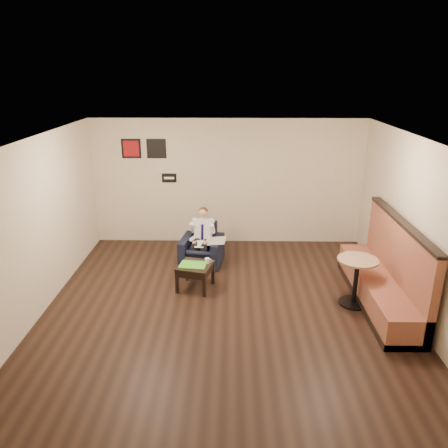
{
  "coord_description": "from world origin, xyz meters",
  "views": [
    {
      "loc": [
        0.09,
        -6.45,
        3.78
      ],
      "look_at": [
        -0.05,
        1.2,
        1.06
      ],
      "focal_mm": 35.0,
      "sensor_mm": 36.0,
      "label": 1
    }
  ],
  "objects_px": {
    "banquette": "(381,264)",
    "smartphone": "(201,261)",
    "side_table": "(195,277)",
    "green_folder": "(193,265)",
    "cafe_table": "(356,282)",
    "seated_man": "(201,240)",
    "coffee_mug": "(207,261)",
    "armchair": "(202,245)"
  },
  "relations": [
    {
      "from": "seated_man",
      "to": "cafe_table",
      "type": "distance_m",
      "value": 3.12
    },
    {
      "from": "smartphone",
      "to": "cafe_table",
      "type": "bearing_deg",
      "value": 11.45
    },
    {
      "from": "armchair",
      "to": "smartphone",
      "type": "bearing_deg",
      "value": -78.73
    },
    {
      "from": "green_folder",
      "to": "smartphone",
      "type": "distance_m",
      "value": 0.21
    },
    {
      "from": "armchair",
      "to": "seated_man",
      "type": "xyz_separation_m",
      "value": [
        -0.01,
        -0.1,
        0.15
      ]
    },
    {
      "from": "side_table",
      "to": "cafe_table",
      "type": "height_order",
      "value": "cafe_table"
    },
    {
      "from": "banquette",
      "to": "smartphone",
      "type": "bearing_deg",
      "value": 169.04
    },
    {
      "from": "smartphone",
      "to": "cafe_table",
      "type": "xyz_separation_m",
      "value": [
        2.64,
        -0.66,
        -0.06
      ]
    },
    {
      "from": "smartphone",
      "to": "cafe_table",
      "type": "relative_size",
      "value": 0.18
    },
    {
      "from": "coffee_mug",
      "to": "smartphone",
      "type": "bearing_deg",
      "value": 147.46
    },
    {
      "from": "green_folder",
      "to": "coffee_mug",
      "type": "xyz_separation_m",
      "value": [
        0.25,
        0.08,
        0.04
      ]
    },
    {
      "from": "seated_man",
      "to": "green_folder",
      "type": "height_order",
      "value": "seated_man"
    },
    {
      "from": "seated_man",
      "to": "banquette",
      "type": "relative_size",
      "value": 0.38
    },
    {
      "from": "side_table",
      "to": "cafe_table",
      "type": "bearing_deg",
      "value": -10.58
    },
    {
      "from": "side_table",
      "to": "cafe_table",
      "type": "xyz_separation_m",
      "value": [
        2.74,
        -0.51,
        0.18
      ]
    },
    {
      "from": "green_folder",
      "to": "cafe_table",
      "type": "bearing_deg",
      "value": -10.21
    },
    {
      "from": "cafe_table",
      "to": "smartphone",
      "type": "bearing_deg",
      "value": 166.01
    },
    {
      "from": "side_table",
      "to": "smartphone",
      "type": "bearing_deg",
      "value": 57.21
    },
    {
      "from": "green_folder",
      "to": "coffee_mug",
      "type": "relative_size",
      "value": 4.74
    },
    {
      "from": "armchair",
      "to": "banquette",
      "type": "bearing_deg",
      "value": -18.54
    },
    {
      "from": "seated_man",
      "to": "smartphone",
      "type": "xyz_separation_m",
      "value": [
        0.07,
        -0.88,
        -0.07
      ]
    },
    {
      "from": "cafe_table",
      "to": "green_folder",
      "type": "bearing_deg",
      "value": 169.79
    },
    {
      "from": "green_folder",
      "to": "smartphone",
      "type": "bearing_deg",
      "value": 50.6
    },
    {
      "from": "coffee_mug",
      "to": "green_folder",
      "type": "bearing_deg",
      "value": -161.75
    },
    {
      "from": "seated_man",
      "to": "banquette",
      "type": "bearing_deg",
      "value": -16.92
    },
    {
      "from": "armchair",
      "to": "coffee_mug",
      "type": "height_order",
      "value": "armchair"
    },
    {
      "from": "side_table",
      "to": "seated_man",
      "type": "bearing_deg",
      "value": 88.37
    },
    {
      "from": "green_folder",
      "to": "coffee_mug",
      "type": "height_order",
      "value": "coffee_mug"
    },
    {
      "from": "seated_man",
      "to": "cafe_table",
      "type": "bearing_deg",
      "value": -21.27
    },
    {
      "from": "seated_man",
      "to": "armchair",
      "type": "bearing_deg",
      "value": 90.0
    },
    {
      "from": "coffee_mug",
      "to": "armchair",
      "type": "bearing_deg",
      "value": 99.12
    },
    {
      "from": "green_folder",
      "to": "banquette",
      "type": "distance_m",
      "value": 3.22
    },
    {
      "from": "coffee_mug",
      "to": "banquette",
      "type": "xyz_separation_m",
      "value": [
        2.94,
        -0.52,
        0.21
      ]
    },
    {
      "from": "banquette",
      "to": "coffee_mug",
      "type": "bearing_deg",
      "value": 170.04
    },
    {
      "from": "side_table",
      "to": "green_folder",
      "type": "height_order",
      "value": "green_folder"
    },
    {
      "from": "seated_man",
      "to": "cafe_table",
      "type": "relative_size",
      "value": 1.3
    },
    {
      "from": "banquette",
      "to": "cafe_table",
      "type": "bearing_deg",
      "value": -170.91
    },
    {
      "from": "coffee_mug",
      "to": "banquette",
      "type": "distance_m",
      "value": 2.99
    },
    {
      "from": "coffee_mug",
      "to": "cafe_table",
      "type": "relative_size",
      "value": 0.12
    },
    {
      "from": "seated_man",
      "to": "side_table",
      "type": "xyz_separation_m",
      "value": [
        -0.03,
        -1.03,
        -0.31
      ]
    },
    {
      "from": "coffee_mug",
      "to": "banquette",
      "type": "height_order",
      "value": "banquette"
    },
    {
      "from": "side_table",
      "to": "banquette",
      "type": "distance_m",
      "value": 3.22
    }
  ]
}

